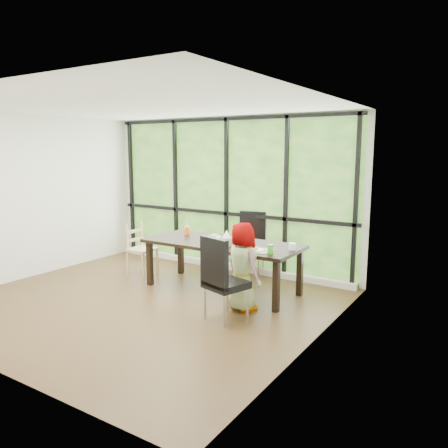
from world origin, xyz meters
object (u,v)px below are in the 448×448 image
Objects in this scene: dining_table at (222,266)px; child_toddler at (242,255)px; plate_far at (214,237)px; child_older at (244,267)px; chair_end_beech at (142,249)px; white_mug at (292,247)px; chair_window_leather at (250,244)px; chair_interior_leather at (226,278)px; orange_cup at (187,231)px; plate_near at (254,250)px; green_cup at (270,249)px; tissue_box at (227,242)px.

dining_table is 0.60m from child_toddler.
plate_far reaches higher than dining_table.
chair_end_beech is at bearing 8.97° from child_older.
white_mug is (1.11, -0.52, 0.37)m from child_toddler.
child_older is at bearing -37.99° from dining_table.
chair_window_leather is 1.00× the size of chair_interior_leather.
chair_window_leather is 1.84m from chair_end_beech.
dining_table is at bearing -90.26° from chair_end_beech.
orange_cup is (-1.50, 1.17, 0.28)m from chair_interior_leather.
plate_near is 0.30m from green_cup.
chair_interior_leather is at bearing -85.33° from chair_window_leather.
child_older is at bearing -36.32° from tissue_box.
chair_window_leather reaches higher than tissue_box.
dining_table is at bearing -37.23° from plate_far.
plate_near is at bearing -15.92° from orange_cup.
child_toddler is 3.36× the size of plate_near.
chair_end_beech reaches higher than white_mug.
child_toddler is 6.12× the size of tissue_box.
child_toddler is 1.12m from plate_near.
child_toddler is (1.59, 0.63, -0.02)m from chair_end_beech.
chair_interior_leather is 0.99m from tissue_box.
chair_window_leather is 0.91× the size of child_older.
orange_cup is 1.04× the size of green_cup.
chair_window_leather is 11.05× the size of white_mug.
dining_table is 1.21m from chair_interior_leather.
orange_cup is (-0.80, -0.40, 0.38)m from child_toddler.
green_cup reaches higher than plate_near.
plate_near is at bearing -41.06° from child_toddler.
tissue_box is (-0.52, 0.38, 0.22)m from child_older.
white_mug is at bearing 3.78° from dining_table.
chair_end_beech reaches higher than green_cup.
chair_interior_leather is 1.92m from orange_cup.
chair_window_leather reaches higher than plate_near.
white_mug is at bearing -100.67° from child_older.
green_cup is 0.78m from tissue_box.
plate_near is at bearing -25.20° from plate_far.
tissue_box is (-0.77, 0.13, -0.00)m from green_cup.
child_older is (0.74, -1.49, 0.05)m from chair_window_leather.
child_older reaches higher than chair_end_beech.
chair_interior_leather is (0.72, -1.91, 0.00)m from chair_window_leather.
chair_end_beech is (-1.56, -0.97, -0.09)m from chair_window_leather.
plate_far is 0.65m from tissue_box.
chair_window_leather is at bearing -41.75° from child_older.
child_older is at bearing -76.03° from chair_interior_leather.
child_toddler is (0.00, 0.60, 0.06)m from dining_table.
chair_window_leather is at bearing -59.74° from chair_end_beech.
chair_window_leather is at bearing -52.63° from chair_interior_leather.
dining_table is 2.68× the size of chair_end_beech.
chair_interior_leather reaches higher than tissue_box.
tissue_box reaches higher than white_mug.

